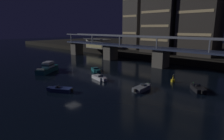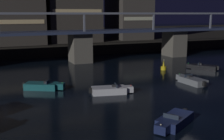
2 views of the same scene
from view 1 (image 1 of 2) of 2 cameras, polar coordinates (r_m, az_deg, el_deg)
The scene contains 14 objects.
ground_plane at distance 36.10m, azimuth -11.93°, elevation -6.78°, with size 400.00×400.00×0.00m, color black.
far_riverbank at distance 104.25m, azimuth 27.51°, elevation 5.26°, with size 240.00×80.00×2.20m, color black.
river_bridge at distance 59.48m, azimuth 14.65°, elevation 4.71°, with size 91.79×6.40×9.38m.
tower_west_low at distance 93.71m, azimuth 8.02°, elevation 18.13°, with size 8.34×13.27×38.05m.
tower_west_tall at distance 80.06m, azimuth 15.03°, elevation 14.77°, with size 12.93×11.94×26.81m.
tower_central at distance 76.61m, azimuth 25.79°, elevation 18.39°, with size 12.91×12.81×38.20m.
waterfront_pavilion at distance 94.65m, azimuth -4.23°, elevation 8.07°, with size 12.40×7.40×4.70m.
cabin_cruiser_near_left at distance 54.76m, azimuth -18.90°, elevation 0.57°, with size 6.71×8.78×2.79m.
speedboat_near_center at distance 39.98m, azimuth 24.61°, elevation -5.14°, with size 4.11×4.62×1.16m.
speedboat_mid_left at distance 37.09m, azimuth 9.07°, elevation -5.46°, with size 2.01×5.22×1.16m.
speedboat_mid_center at distance 37.08m, azimuth -15.40°, elevation -5.77°, with size 4.84×3.68×1.16m.
speedboat_mid_right at distance 44.30m, azimuth -3.84°, elevation -2.35°, with size 5.22×2.58×1.16m.
speedboat_far_left at distance 52.57m, azimuth -4.94°, elevation 0.02°, with size 4.90×3.51×1.16m.
channel_buoy at distance 44.21m, azimuth 18.03°, elevation -2.90°, with size 0.90×0.90×1.76m.
Camera 1 is at (28.25, -19.13, 11.78)m, focal length 30.09 mm.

